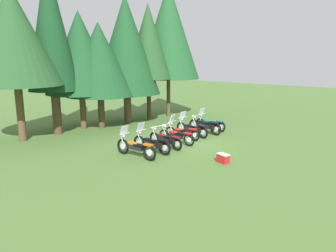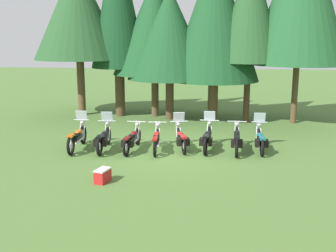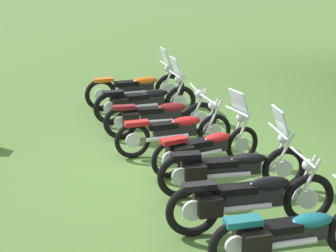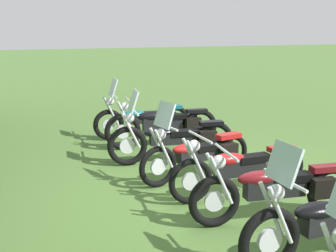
{
  "view_description": "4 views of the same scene",
  "coord_description": "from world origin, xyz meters",
  "px_view_note": "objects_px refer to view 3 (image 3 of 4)",
  "views": [
    {
      "loc": [
        -13.29,
        -10.55,
        4.48
      ],
      "look_at": [
        -0.88,
        0.06,
        1.0
      ],
      "focal_mm": 34.23,
      "sensor_mm": 36.0,
      "label": 1
    },
    {
      "loc": [
        1.49,
        -15.06,
        4.26
      ],
      "look_at": [
        -0.11,
        0.49,
        0.83
      ],
      "focal_mm": 43.91,
      "sensor_mm": 36.0,
      "label": 2
    },
    {
      "loc": [
        8.61,
        -2.77,
        3.78
      ],
      "look_at": [
        -0.15,
        -0.39,
        0.65
      ],
      "focal_mm": 57.97,
      "sensor_mm": 36.0,
      "label": 3
    },
    {
      "loc": [
        -6.26,
        2.89,
        2.53
      ],
      "look_at": [
        0.35,
        0.67,
        0.95
      ],
      "focal_mm": 48.89,
      "sensor_mm": 36.0,
      "label": 4
    }
  ],
  "objects_px": {
    "motorcycle_0": "(137,88)",
    "motorcycle_2": "(159,116)",
    "motorcycle_3": "(176,130)",
    "motorcycle_6": "(250,199)",
    "motorcycle_5": "(231,167)",
    "motorcycle_1": "(145,100)",
    "motorcycle_7": "(293,231)",
    "motorcycle_4": "(206,146)"
  },
  "relations": [
    {
      "from": "motorcycle_0",
      "to": "motorcycle_2",
      "type": "bearing_deg",
      "value": -92.43
    },
    {
      "from": "motorcycle_3",
      "to": "motorcycle_6",
      "type": "distance_m",
      "value": 3.02
    },
    {
      "from": "motorcycle_5",
      "to": "motorcycle_7",
      "type": "xyz_separation_m",
      "value": [
        1.99,
        0.02,
        -0.02
      ]
    },
    {
      "from": "motorcycle_5",
      "to": "motorcycle_6",
      "type": "height_order",
      "value": "motorcycle_5"
    },
    {
      "from": "motorcycle_5",
      "to": "motorcycle_0",
      "type": "bearing_deg",
      "value": 99.63
    },
    {
      "from": "motorcycle_7",
      "to": "motorcycle_3",
      "type": "bearing_deg",
      "value": 96.64
    },
    {
      "from": "motorcycle_2",
      "to": "motorcycle_7",
      "type": "bearing_deg",
      "value": -80.01
    },
    {
      "from": "motorcycle_0",
      "to": "motorcycle_2",
      "type": "height_order",
      "value": "motorcycle_0"
    },
    {
      "from": "motorcycle_0",
      "to": "motorcycle_6",
      "type": "height_order",
      "value": "motorcycle_0"
    },
    {
      "from": "motorcycle_1",
      "to": "motorcycle_7",
      "type": "distance_m",
      "value": 5.92
    },
    {
      "from": "motorcycle_4",
      "to": "motorcycle_6",
      "type": "relative_size",
      "value": 0.87
    },
    {
      "from": "motorcycle_5",
      "to": "motorcycle_4",
      "type": "bearing_deg",
      "value": 99.15
    },
    {
      "from": "motorcycle_0",
      "to": "motorcycle_4",
      "type": "distance_m",
      "value": 3.98
    },
    {
      "from": "motorcycle_1",
      "to": "motorcycle_2",
      "type": "distance_m",
      "value": 1.08
    },
    {
      "from": "motorcycle_0",
      "to": "motorcycle_5",
      "type": "height_order",
      "value": "motorcycle_0"
    },
    {
      "from": "motorcycle_5",
      "to": "motorcycle_3",
      "type": "bearing_deg",
      "value": 104.99
    },
    {
      "from": "motorcycle_3",
      "to": "motorcycle_6",
      "type": "xyz_separation_m",
      "value": [
        3.01,
        0.18,
        0.03
      ]
    },
    {
      "from": "motorcycle_3",
      "to": "motorcycle_5",
      "type": "bearing_deg",
      "value": -83.17
    },
    {
      "from": "motorcycle_2",
      "to": "motorcycle_3",
      "type": "relative_size",
      "value": 1.02
    },
    {
      "from": "motorcycle_0",
      "to": "motorcycle_3",
      "type": "height_order",
      "value": "motorcycle_0"
    },
    {
      "from": "motorcycle_4",
      "to": "motorcycle_5",
      "type": "height_order",
      "value": "motorcycle_5"
    },
    {
      "from": "motorcycle_2",
      "to": "motorcycle_5",
      "type": "distance_m",
      "value": 2.87
    },
    {
      "from": "motorcycle_2",
      "to": "motorcycle_4",
      "type": "height_order",
      "value": "motorcycle_4"
    },
    {
      "from": "motorcycle_1",
      "to": "motorcycle_5",
      "type": "height_order",
      "value": "motorcycle_5"
    },
    {
      "from": "motorcycle_0",
      "to": "motorcycle_4",
      "type": "xyz_separation_m",
      "value": [
        3.96,
        0.34,
        -0.04
      ]
    },
    {
      "from": "motorcycle_0",
      "to": "motorcycle_5",
      "type": "xyz_separation_m",
      "value": [
        4.97,
        0.42,
        -0.02
      ]
    },
    {
      "from": "motorcycle_6",
      "to": "motorcycle_3",
      "type": "bearing_deg",
      "value": 96.55
    },
    {
      "from": "motorcycle_0",
      "to": "motorcycle_7",
      "type": "bearing_deg",
      "value": -88.48
    },
    {
      "from": "motorcycle_3",
      "to": "motorcycle_7",
      "type": "relative_size",
      "value": 1.03
    },
    {
      "from": "motorcycle_4",
      "to": "motorcycle_0",
      "type": "bearing_deg",
      "value": 82.41
    },
    {
      "from": "motorcycle_4",
      "to": "motorcycle_7",
      "type": "xyz_separation_m",
      "value": [
        2.99,
        0.09,
        -0.0
      ]
    },
    {
      "from": "motorcycle_5",
      "to": "motorcycle_6",
      "type": "relative_size",
      "value": 0.99
    },
    {
      "from": "motorcycle_0",
      "to": "motorcycle_2",
      "type": "relative_size",
      "value": 1.05
    },
    {
      "from": "motorcycle_3",
      "to": "motorcycle_7",
      "type": "bearing_deg",
      "value": -88.09
    },
    {
      "from": "motorcycle_4",
      "to": "motorcycle_7",
      "type": "bearing_deg",
      "value": -100.77
    },
    {
      "from": "motorcycle_0",
      "to": "motorcycle_6",
      "type": "xyz_separation_m",
      "value": [
        6.06,
        0.25,
        -0.01
      ]
    },
    {
      "from": "motorcycle_1",
      "to": "motorcycle_2",
      "type": "relative_size",
      "value": 1.0
    },
    {
      "from": "motorcycle_2",
      "to": "motorcycle_1",
      "type": "bearing_deg",
      "value": 97.13
    },
    {
      "from": "motorcycle_5",
      "to": "motorcycle_7",
      "type": "bearing_deg",
      "value": -84.74
    },
    {
      "from": "motorcycle_3",
      "to": "motorcycle_2",
      "type": "bearing_deg",
      "value": 92.09
    },
    {
      "from": "motorcycle_7",
      "to": "motorcycle_2",
      "type": "bearing_deg",
      "value": 96.67
    },
    {
      "from": "motorcycle_0",
      "to": "motorcycle_2",
      "type": "distance_m",
      "value": 2.12
    }
  ]
}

